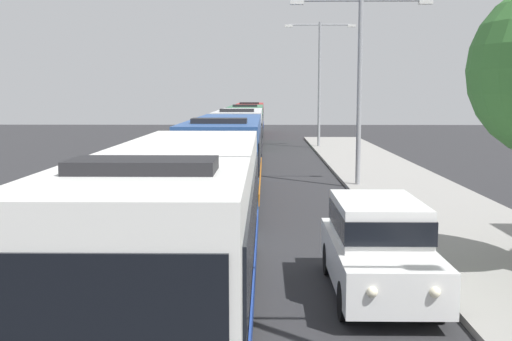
# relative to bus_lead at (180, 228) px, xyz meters

# --- Properties ---
(bus_lead) EXTENTS (2.58, 10.55, 3.21)m
(bus_lead) POSITION_rel_bus_lead_xyz_m (0.00, 0.00, 0.00)
(bus_lead) COLOR silver
(bus_lead) RESTS_ON ground_plane
(bus_second_in_line) EXTENTS (2.58, 11.26, 3.21)m
(bus_second_in_line) POSITION_rel_bus_lead_xyz_m (0.00, 12.71, 0.00)
(bus_second_in_line) COLOR #284C8C
(bus_second_in_line) RESTS_ON ground_plane
(bus_middle) EXTENTS (2.58, 11.54, 3.21)m
(bus_middle) POSITION_rel_bus_lead_xyz_m (0.00, 25.30, 0.00)
(bus_middle) COLOR silver
(bus_middle) RESTS_ON ground_plane
(bus_fourth_in_line) EXTENTS (2.58, 11.64, 3.21)m
(bus_fourth_in_line) POSITION_rel_bus_lead_xyz_m (0.00, 38.03, 0.00)
(bus_fourth_in_line) COLOR #33724C
(bus_fourth_in_line) RESTS_ON ground_plane
(bus_rear) EXTENTS (2.58, 12.41, 3.21)m
(bus_rear) POSITION_rel_bus_lead_xyz_m (0.00, 50.44, 0.00)
(bus_rear) COLOR maroon
(bus_rear) RESTS_ON ground_plane
(white_suv) EXTENTS (1.86, 4.69, 1.90)m
(white_suv) POSITION_rel_bus_lead_xyz_m (3.70, 1.63, -0.66)
(white_suv) COLOR white
(white_suv) RESTS_ON ground_plane
(streetlamp_mid) EXTENTS (5.85, 0.28, 7.85)m
(streetlamp_mid) POSITION_rel_bus_lead_xyz_m (5.40, 15.92, 3.29)
(streetlamp_mid) COLOR gray
(streetlamp_mid) RESTS_ON sidewalk
(streetlamp_far) EXTENTS (5.10, 0.28, 8.98)m
(streetlamp_far) POSITION_rel_bus_lead_xyz_m (5.40, 35.61, 3.84)
(streetlamp_far) COLOR gray
(streetlamp_far) RESTS_ON sidewalk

